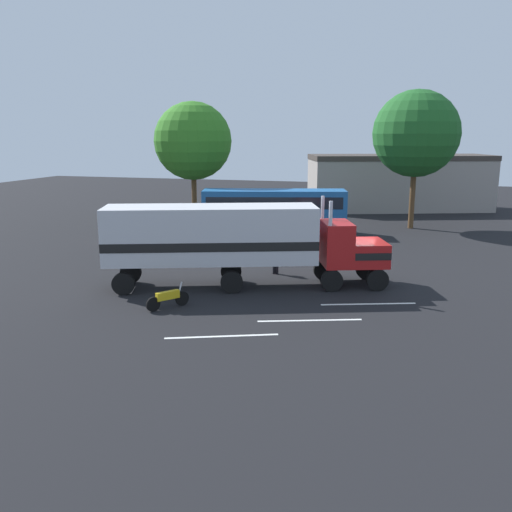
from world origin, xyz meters
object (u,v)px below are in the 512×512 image
object	(u,v)px
semi_truck	(233,238)
parked_car	(135,232)
tree_center	(416,134)
person_bystander	(276,258)
motorcycle	(168,298)
parked_bus	(274,207)
tree_left	(193,141)

from	to	relation	value
semi_truck	parked_car	world-z (taller)	semi_truck
parked_car	tree_center	bearing A→B (deg)	32.30
person_bystander	motorcycle	distance (m)	8.01
semi_truck	parked_car	distance (m)	13.77
semi_truck	parked_bus	distance (m)	15.57
parked_bus	motorcycle	size ratio (longest dim) A/B	6.49
person_bystander	parked_car	xyz separation A→B (m)	(-11.73, 5.78, -0.09)
person_bystander	tree_left	size ratio (longest dim) A/B	0.16
semi_truck	parked_car	size ratio (longest dim) A/B	3.05
parked_bus	semi_truck	bearing A→B (deg)	-83.67
parked_bus	parked_car	bearing A→B (deg)	-142.87
motorcycle	tree_center	bearing A→B (deg)	67.69
person_bystander	motorcycle	world-z (taller)	person_bystander
tree_center	parked_bus	bearing A→B (deg)	-152.17
semi_truck	parked_car	xyz separation A→B (m)	(-10.31, 8.96, -1.72)
semi_truck	tree_left	distance (m)	22.33
parked_bus	tree_center	size ratio (longest dim) A/B	1.02
parked_car	parked_bus	bearing A→B (deg)	37.13
semi_truck	motorcycle	xyz separation A→B (m)	(-1.72, -4.17, -2.04)
motorcycle	tree_center	distance (m)	28.02
person_bystander	parked_bus	xyz separation A→B (m)	(-3.14, 12.28, 1.17)
parked_bus	parked_car	size ratio (longest dim) A/B	2.43
parked_car	tree_left	bearing A→B (deg)	88.22
parked_bus	parked_car	distance (m)	10.85
motorcycle	semi_truck	bearing A→B (deg)	67.55
person_bystander	parked_bus	size ratio (longest dim) A/B	0.14
parked_car	motorcycle	world-z (taller)	parked_car
person_bystander	tree_center	distance (m)	20.24
person_bystander	tree_left	world-z (taller)	tree_left
motorcycle	tree_left	xyz separation A→B (m)	(-8.26, 23.64, 6.52)
parked_bus	parked_car	xyz separation A→B (m)	(-8.59, -6.50, -1.26)
motorcycle	tree_left	bearing A→B (deg)	109.26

